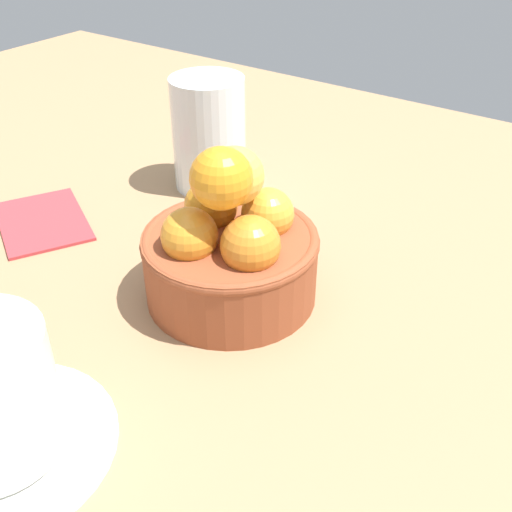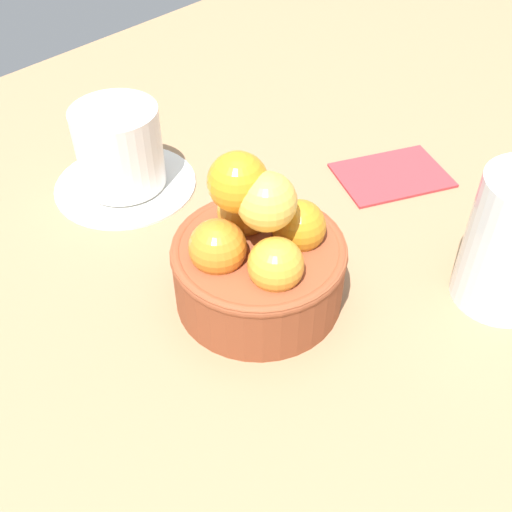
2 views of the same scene
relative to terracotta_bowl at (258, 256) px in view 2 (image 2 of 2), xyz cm
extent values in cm
cube|color=#997551|center=(-0.02, 0.06, -6.36)|extent=(153.61, 102.68, 3.44)
cylinder|color=brown|center=(-0.02, 0.06, -1.79)|extent=(13.74, 13.74, 5.69)
torus|color=brown|center=(-0.02, 0.06, 0.65)|extent=(13.94, 13.94, 1.00)
sphere|color=gold|center=(1.43, 3.06, 2.04)|extent=(4.21, 4.21, 4.21)
sphere|color=orange|center=(-3.02, 1.51, 2.04)|extent=(4.33, 4.33, 4.33)
sphere|color=orange|center=(-1.47, -2.94, 2.04)|extent=(4.32, 4.32, 4.32)
sphere|color=orange|center=(2.98, -1.39, 2.04)|extent=(4.45, 4.45, 4.45)
sphere|color=#EAB549|center=(-0.29, 0.81, 5.84)|extent=(4.44, 4.44, 4.44)
sphere|color=orange|center=(0.55, -1.49, 6.74)|extent=(4.53, 4.53, 4.53)
cylinder|color=white|center=(-2.20, -20.44, -4.34)|extent=(14.26, 14.26, 0.60)
cylinder|color=white|center=(-2.20, -20.44, 0.01)|extent=(8.40, 8.40, 8.09)
cube|color=#B23338|center=(-22.08, -1.43, -4.34)|extent=(13.54, 12.20, 0.60)
camera|label=1|loc=(24.94, -31.66, 26.14)|focal=43.27mm
camera|label=2|loc=(26.06, 23.97, 33.10)|focal=43.20mm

